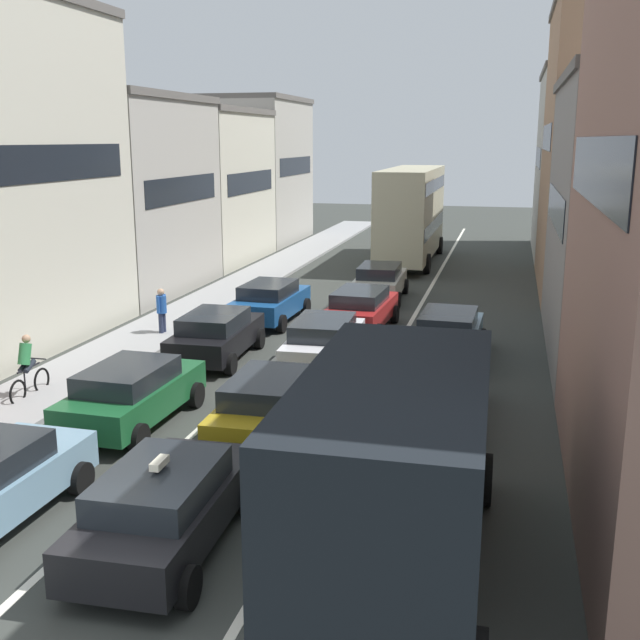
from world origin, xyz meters
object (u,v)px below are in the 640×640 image
Objects in this scene: sedan_centre_lane_second at (271,405)px; sedan_left_lane_fourth at (270,301)px; taxi_centre_lane_front at (166,505)px; sedan_left_lane_third at (216,334)px; removalist_box_truck at (400,463)px; sedan_centre_lane_fifth at (380,281)px; wagon_left_lane_second at (132,393)px; wagon_right_lane_far at (448,333)px; hatchback_centre_lane_third at (324,341)px; coupe_centre_lane_fourth at (361,308)px; cyclist_on_sidewalk at (27,368)px; bus_mid_queue_primary at (411,211)px; pedestrian_near_kerb at (162,309)px; sedan_right_lane_behind_truck at (435,387)px.

sedan_left_lane_fourth is (-3.43, 10.69, 0.00)m from sedan_centre_lane_second.
sedan_left_lane_third is (-3.33, 10.61, -0.00)m from taxi_centre_lane_front.
removalist_box_truck is 21.09m from sedan_centre_lane_fifth.
sedan_centre_lane_second is 1.00× the size of wagon_left_lane_second.
wagon_right_lane_far is at bearing 0.33° from removalist_box_truck.
sedan_centre_lane_second is at bearing 178.95° from hatchback_centre_lane_third.
hatchback_centre_lane_third and coupe_centre_lane_fourth have the same top height.
taxi_centre_lane_front reaches higher than coupe_centre_lane_fourth.
sedan_left_lane_third is (-0.12, 5.61, 0.00)m from wagon_left_lane_second.
sedan_centre_lane_second is at bearing -160.47° from sedan_left_lane_fourth.
removalist_box_truck is 1.78× the size of taxi_centre_lane_front.
bus_mid_queue_primary is at bearing -15.95° from cyclist_on_sidewalk.
pedestrian_near_kerb is (-6.21, 2.19, 0.15)m from hatchback_centre_lane_third.
wagon_left_lane_second is 6.49m from hatchback_centre_lane_third.
sedan_centre_lane_second is at bearing -150.01° from sedan_left_lane_third.
removalist_box_truck reaches higher than hatchback_centre_lane_third.
sedan_centre_lane_fifth is at bearing -179.95° from bus_mid_queue_primary.
wagon_left_lane_second and wagon_right_lane_far have the same top height.
hatchback_centre_lane_third and sedan_centre_lane_fifth have the same top height.
removalist_box_truck is 1.78× the size of sedan_centre_lane_second.
pedestrian_near_kerb is at bearing 113.29° from coupe_centre_lane_fourth.
removalist_box_truck is at bearing -124.48° from wagon_left_lane_second.
coupe_centre_lane_fourth is (0.24, 15.24, -0.00)m from taxi_centre_lane_front.
removalist_box_truck reaches higher than sedan_left_lane_third.
wagon_right_lane_far is (-0.13, 5.32, 0.00)m from sedan_right_lane_behind_truck.
wagon_right_lane_far is (6.72, 7.44, 0.00)m from wagon_left_lane_second.
bus_mid_queue_primary is (-3.67, 23.56, 2.03)m from sedan_right_lane_behind_truck.
bus_mid_queue_primary is at bearing -10.29° from sedan_left_lane_fourth.
sedan_centre_lane_fifth is 2.51× the size of cyclist_on_sidewalk.
sedan_left_lane_fourth is 0.41× the size of bus_mid_queue_primary.
hatchback_centre_lane_third is at bearing 178.58° from sedan_centre_lane_fifth.
pedestrian_near_kerb is at bearing -5.09° from cyclist_on_sidewalk.
taxi_centre_lane_front is 0.41× the size of bus_mid_queue_primary.
taxi_centre_lane_front is at bearing 177.21° from hatchback_centre_lane_third.
sedan_left_lane_third is 5.70m from cyclist_on_sidewalk.
sedan_left_lane_third is at bearing 30.80° from sedan_centre_lane_second.
wagon_left_lane_second and coupe_centre_lane_fourth have the same top height.
wagon_right_lane_far is (3.51, 12.45, -0.00)m from taxi_centre_lane_front.
bus_mid_queue_primary is at bearing -5.68° from wagon_left_lane_second.
wagon_left_lane_second is at bearing 166.72° from sedan_centre_lane_fifth.
hatchback_centre_lane_third is at bearing 119.27° from wagon_right_lane_far.
hatchback_centre_lane_third is 10.03m from sedan_centre_lane_fifth.
sedan_centre_lane_fifth is (3.23, 4.96, 0.00)m from sedan_left_lane_fourth.
taxi_centre_lane_front is 1.00× the size of coupe_centre_lane_fourth.
wagon_left_lane_second is 0.99× the size of sedan_left_lane_third.
sedan_left_lane_fourth is 2.62× the size of pedestrian_near_kerb.
taxi_centre_lane_front reaches higher than sedan_right_lane_behind_truck.
taxi_centre_lane_front is 11.12m from sedan_left_lane_third.
coupe_centre_lane_fourth and sedan_centre_lane_fifth have the same top height.
hatchback_centre_lane_third is at bearing -145.36° from sedan_left_lane_fourth.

